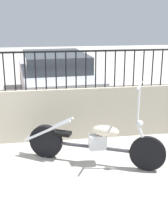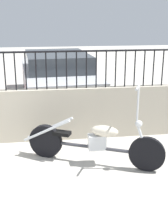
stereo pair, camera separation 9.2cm
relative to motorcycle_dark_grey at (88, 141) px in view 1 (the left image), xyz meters
name	(u,v)px [view 1 (the left image)]	position (x,y,z in m)	size (l,w,h in m)	color
motorcycle_dark_grey	(88,141)	(0.00, 0.00, 0.00)	(2.18, 1.14, 1.37)	black
car_silver	(54,77)	(-0.27, 3.85, 0.32)	(2.04, 4.62, 1.36)	black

